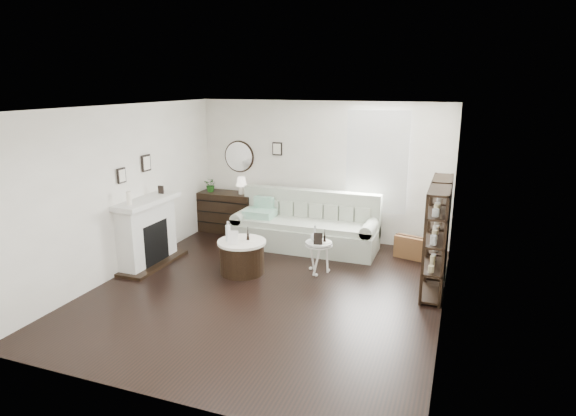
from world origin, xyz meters
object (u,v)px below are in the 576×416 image
at_px(sofa, 306,229).
at_px(dresser, 226,212).
at_px(drum_table, 242,257).
at_px(pedestal_table, 319,245).

xyz_separation_m(sofa, dresser, (-1.87, 0.39, 0.07)).
relative_size(dresser, drum_table, 1.58).
bearing_deg(dresser, drum_table, -56.71).
bearing_deg(pedestal_table, drum_table, -160.61).
relative_size(sofa, drum_table, 3.42).
bearing_deg(sofa, pedestal_table, -62.80).
distance_m(dresser, pedestal_table, 2.92).
height_order(drum_table, pedestal_table, drum_table).
relative_size(dresser, pedestal_table, 2.33).
bearing_deg(dresser, sofa, -11.67).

